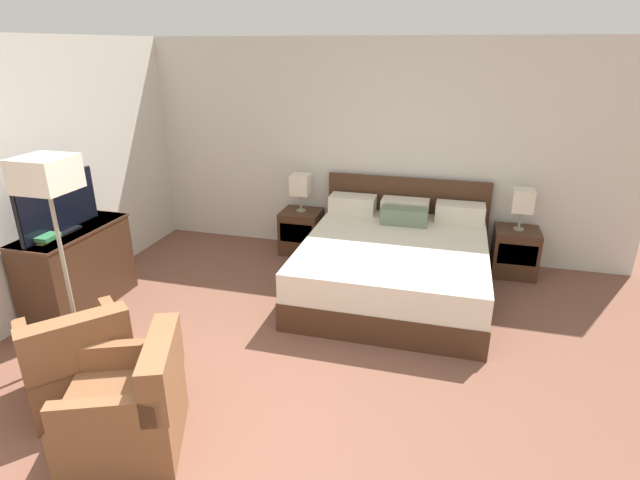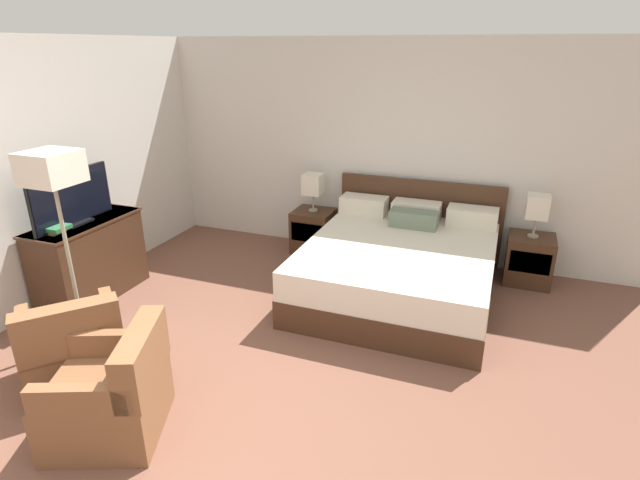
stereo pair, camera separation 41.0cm
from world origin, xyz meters
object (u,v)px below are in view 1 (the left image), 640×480
(tv, at_px, (59,206))
(armchair_companion, at_px, (130,408))
(nightstand_left, at_px, (301,231))
(nightstand_right, at_px, (515,252))
(bed, at_px, (395,263))
(dresser, at_px, (77,268))
(armchair_by_window, at_px, (78,363))
(table_lamp_right, at_px, (523,201))
(book_red_cover, at_px, (39,240))
(book_blue_cover, at_px, (42,237))
(floor_lamp, at_px, (48,188))
(table_lamp_left, at_px, (301,185))

(tv, distance_m, armchair_companion, 2.25)
(nightstand_left, distance_m, tv, 2.72)
(nightstand_right, bearing_deg, bed, -148.85)
(nightstand_right, relative_size, dresser, 0.47)
(tv, relative_size, armchair_by_window, 0.95)
(nightstand_left, distance_m, armchair_by_window, 3.16)
(bed, bearing_deg, armchair_by_window, -130.46)
(table_lamp_right, xyz_separation_m, book_red_cover, (-4.18, -2.27, -0.02))
(tv, bearing_deg, armchair_companion, -41.32)
(table_lamp_right, distance_m, tv, 4.62)
(tv, relative_size, book_red_cover, 4.80)
(book_blue_cover, bearing_deg, nightstand_right, 28.67)
(table_lamp_right, height_order, book_red_cover, table_lamp_right)
(table_lamp_right, relative_size, book_red_cover, 2.39)
(bed, distance_m, dresser, 3.14)
(book_blue_cover, relative_size, floor_lamp, 0.15)
(table_lamp_right, distance_m, floor_lamp, 4.51)
(tv, bearing_deg, armchair_by_window, -49.02)
(table_lamp_left, bearing_deg, floor_lamp, -113.12)
(book_red_cover, height_order, floor_lamp, floor_lamp)
(nightstand_right, relative_size, book_red_cover, 2.76)
(book_red_cover, bearing_deg, bed, 27.28)
(table_lamp_left, height_order, armchair_by_window, table_lamp_left)
(nightstand_left, height_order, tv, tv)
(armchair_by_window, xyz_separation_m, floor_lamp, (-0.39, 0.45, 1.15))
(table_lamp_left, xyz_separation_m, book_red_cover, (-1.68, -2.27, -0.02))
(book_red_cover, distance_m, floor_lamp, 0.90)
(book_blue_cover, height_order, floor_lamp, floor_lamp)
(nightstand_right, relative_size, tv, 0.57)
(bed, xyz_separation_m, nightstand_left, (-1.25, 0.75, -0.04))
(nightstand_left, xyz_separation_m, dresser, (-1.67, -1.92, 0.16))
(floor_lamp, bearing_deg, dresser, 127.89)
(tv, height_order, book_red_cover, tv)
(table_lamp_left, bearing_deg, tv, -129.79)
(tv, distance_m, floor_lamp, 0.91)
(nightstand_left, height_order, book_blue_cover, book_blue_cover)
(dresser, height_order, book_red_cover, book_red_cover)
(nightstand_left, distance_m, dresser, 2.55)
(bed, xyz_separation_m, book_blue_cover, (-2.90, -1.51, 0.56))
(table_lamp_right, relative_size, armchair_by_window, 0.47)
(nightstand_right, xyz_separation_m, floor_lamp, (-3.62, -2.62, 1.17))
(nightstand_right, distance_m, tv, 4.68)
(nightstand_right, xyz_separation_m, book_red_cover, (-4.18, -2.27, 0.57))
(table_lamp_right, xyz_separation_m, book_blue_cover, (-4.14, -2.27, 0.01))
(nightstand_left, height_order, armchair_by_window, armchair_by_window)
(nightstand_right, height_order, armchair_companion, armchair_companion)
(nightstand_right, relative_size, table_lamp_right, 1.15)
(table_lamp_right, bearing_deg, nightstand_left, -179.97)
(bed, relative_size, table_lamp_right, 4.60)
(bed, height_order, table_lamp_left, table_lamp_left)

